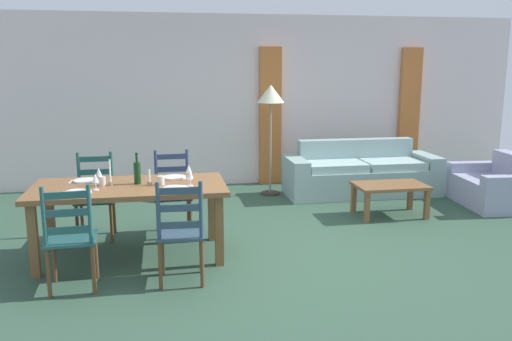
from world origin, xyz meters
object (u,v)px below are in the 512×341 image
object	(u,v)px
coffee_cup_secondary	(103,181)
dining_chair_near_left	(71,238)
dining_chair_far_right	(173,193)
wine_glass_far_right	(189,169)
couch	(360,175)
wine_glass_far_left	(99,173)
coffee_cup_primary	(161,180)
dining_chair_far_left	(95,196)
wine_bottle	(137,172)
wine_glass_near_right	(190,175)
coffee_table	(390,189)
dining_table	(130,194)
dining_chair_near_right	(181,232)
standing_lamp	(271,100)
armchair_upholstered	(496,187)
wine_glass_near_left	(95,179)

from	to	relation	value
coffee_cup_secondary	dining_chair_near_left	bearing A→B (deg)	-104.85
dining_chair_far_right	wine_glass_far_right	distance (m)	0.71
dining_chair_near_left	dining_chair_far_right	world-z (taller)	same
coffee_cup_secondary	couch	distance (m)	4.14
wine_glass_far_left	coffee_cup_primary	world-z (taller)	wine_glass_far_left
dining_chair_far_left	dining_chair_far_right	distance (m)	0.86
wine_bottle	wine_glass_far_right	bearing A→B (deg)	11.41
wine_glass_far_left	wine_glass_near_right	bearing A→B (deg)	-17.46
coffee_table	dining_chair_far_left	bearing A→B (deg)	-176.70
dining_chair_far_right	coffee_cup_primary	size ratio (longest dim) A/B	10.67
dining_table	wine_bottle	distance (m)	0.22
dining_chair_near_left	dining_chair_near_right	size ratio (longest dim) A/B	1.00
dining_chair_far_left	standing_lamp	size ratio (longest dim) A/B	0.59
dining_chair_far_right	dining_chair_far_left	bearing A→B (deg)	-179.47
dining_chair_near_right	armchair_upholstered	size ratio (longest dim) A/B	0.78
wine_glass_far_right	coffee_table	xyz separation A→B (m)	(2.60, 0.78, -0.51)
coffee_table	wine_glass_far_right	bearing A→B (deg)	-163.40
wine_glass_near_left	couch	distance (m)	4.28
dining_chair_near_left	standing_lamp	size ratio (longest dim) A/B	0.59
wine_glass_far_left	couch	xyz separation A→B (m)	(3.57, 2.00, -0.57)
coffee_cup_primary	armchair_upholstered	distance (m)	4.76
armchair_upholstered	wine_glass_near_left	bearing A→B (deg)	-165.68
dining_table	couch	world-z (taller)	couch
dining_table	dining_chair_near_right	world-z (taller)	dining_chair_near_right
wine_glass_far_right	coffee_table	size ratio (longest dim) A/B	0.18
dining_table	standing_lamp	distance (m)	3.10
coffee_cup_secondary	dining_table	bearing A→B (deg)	-5.66
wine_glass_far_right	standing_lamp	bearing A→B (deg)	58.79
dining_chair_near_left	wine_glass_near_right	distance (m)	1.27
dining_chair_far_right	wine_glass_far_right	bearing A→B (deg)	-74.23
dining_chair_near_right	wine_glass_near_left	world-z (taller)	dining_chair_near_right
dining_chair_far_left	coffee_cup_primary	bearing A→B (deg)	-45.84
armchair_upholstered	standing_lamp	distance (m)	3.39
dining_chair_near_left	dining_chair_far_left	distance (m)	1.46
wine_bottle	wine_glass_near_right	world-z (taller)	wine_bottle
wine_bottle	couch	size ratio (longest dim) A/B	0.14
armchair_upholstered	standing_lamp	xyz separation A→B (m)	(-2.97, 1.16, 1.16)
wine_glass_near_left	coffee_cup_primary	xyz separation A→B (m)	(0.61, 0.11, -0.07)
wine_bottle	couch	xyz separation A→B (m)	(3.18, 2.10, -0.58)
coffee_table	standing_lamp	bearing A→B (deg)	132.51
dining_chair_far_right	wine_glass_near_right	world-z (taller)	dining_chair_far_right
wine_glass_far_right	couch	xyz separation A→B (m)	(2.67, 1.99, -0.57)
dining_chair_near_left	coffee_table	world-z (taller)	dining_chair_near_left
couch	wine_glass_near_right	bearing A→B (deg)	-139.46
dining_table	coffee_cup_secondary	world-z (taller)	coffee_cup_secondary
wine_glass_far_left	coffee_table	bearing A→B (deg)	12.63
wine_glass_near_right	coffee_cup_secondary	distance (m)	0.87
dining_chair_far_left	wine_bottle	bearing A→B (deg)	-53.07
coffee_cup_secondary	standing_lamp	size ratio (longest dim) A/B	0.05
dining_chair_far_left	wine_bottle	distance (m)	0.93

